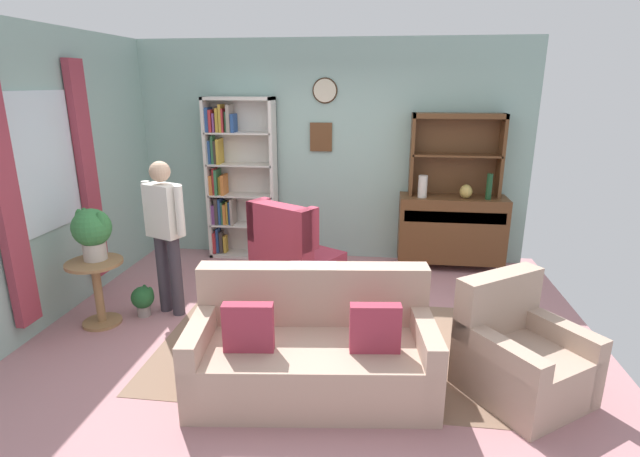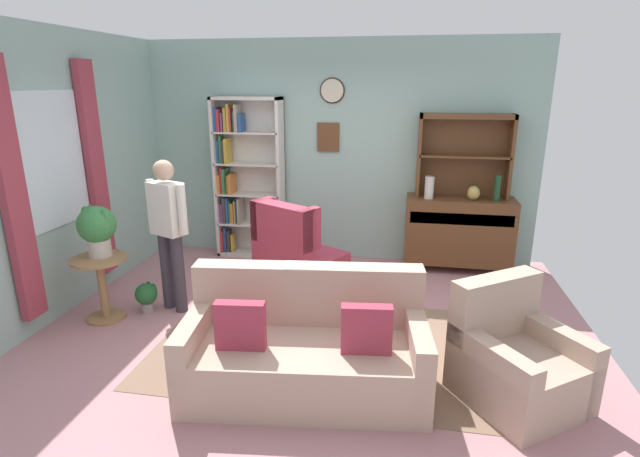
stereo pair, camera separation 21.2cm
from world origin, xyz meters
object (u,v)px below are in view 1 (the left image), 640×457
armchair_floral (520,358)px  person_reading (165,227)px  bottle_wine (489,187)px  potted_plant_large (92,230)px  potted_plant_small (143,299)px  bookshelf (235,178)px  vase_tall (423,186)px  coffee_table (319,301)px  wingback_chair (293,260)px  sideboard_hutch (457,143)px  couch_floral (312,351)px  book_stack (330,294)px  vase_round (466,191)px  sideboard (451,229)px  plant_stand (97,286)px

armchair_floral → person_reading: size_ratio=0.69×
bottle_wine → potted_plant_large: bearing=-154.9°
armchair_floral → potted_plant_small: (-3.42, 0.84, -0.11)m
bookshelf → vase_tall: (2.40, -0.16, -0.02)m
bottle_wine → person_reading: (-3.37, -1.59, -0.17)m
potted_plant_large → coffee_table: (2.16, -0.03, -0.59)m
coffee_table → bookshelf: bearing=123.7°
vase_tall → wingback_chair: bearing=-146.9°
sideboard_hutch → vase_tall: sideboard_hutch is taller
couch_floral → person_reading: (-1.61, 1.09, 0.59)m
book_stack → bookshelf: bearing=124.6°
bottle_wine → potted_plant_small: bearing=-154.8°
potted_plant_small → vase_round: bearing=27.2°
sideboard → bottle_wine: bearing=-12.9°
vase_tall → plant_stand: vase_tall is taller
potted_plant_large → sideboard: bearing=28.6°
person_reading → vase_round: bearing=27.4°
potted_plant_small → couch_floral: bearing=-27.6°
person_reading → coffee_table: person_reading is taller
potted_plant_large → book_stack: potted_plant_large is taller
vase_tall → potted_plant_large: (-3.18, -1.87, -0.12)m
plant_stand → bookshelf: bearing=69.8°
bottle_wine → potted_plant_large: 4.38m
sideboard → vase_tall: bearing=-168.4°
vase_round → plant_stand: 4.21m
bottle_wine → coffee_table: size_ratio=0.39×
vase_tall → vase_round: size_ratio=1.59×
bookshelf → vase_round: bearing=-3.0°
vase_round → book_stack: vase_round is taller
wingback_chair → potted_plant_large: bearing=-151.9°
wingback_chair → plant_stand: 1.99m
potted_plant_small → wingback_chair: bearing=28.9°
vase_round → plant_stand: (-3.69, -1.94, -0.61)m
sideboard_hutch → vase_tall: (-0.39, -0.19, -0.50)m
coffee_table → book_stack: size_ratio=4.21×
bottle_wine → couch_floral: (-1.75, -2.68, -0.76)m
sideboard → person_reading: bearing=-150.6°
bookshelf → sideboard: 2.85m
person_reading → sideboard_hutch: bearing=31.0°
couch_floral → plant_stand: (-2.20, 0.76, 0.09)m
potted_plant_small → coffee_table: (1.81, -0.19, 0.17)m
vase_round → potted_plant_small: 3.86m
vase_round → bottle_wine: 0.27m
wingback_chair → potted_plant_large: size_ratio=2.18×
potted_plant_large → potted_plant_small: potted_plant_large is taller
sideboard → coffee_table: sideboard is taller
vase_round → wingback_chair: (-1.96, -0.95, -0.62)m
sideboard → wingback_chair: 2.10m
vase_tall → coffee_table: size_ratio=0.34×
sideboard → sideboard_hutch: (0.00, 0.11, 1.05)m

